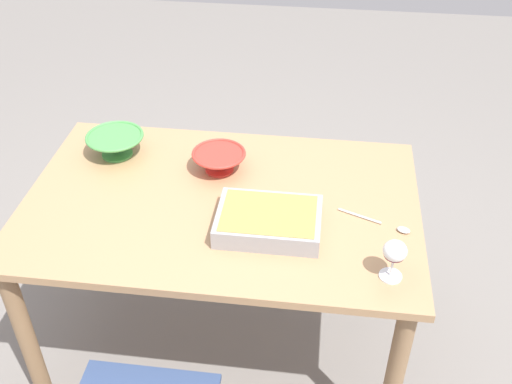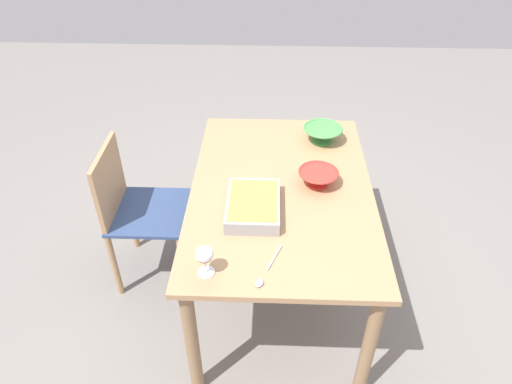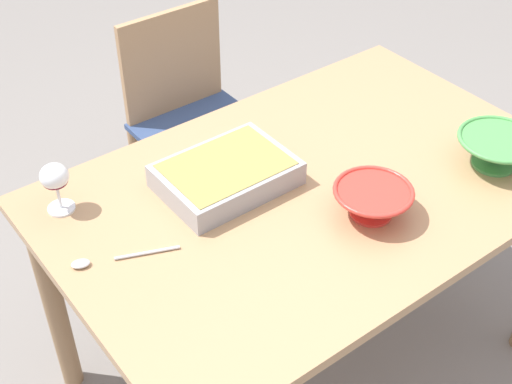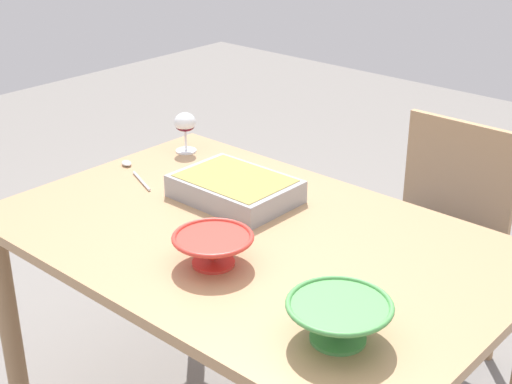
# 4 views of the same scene
# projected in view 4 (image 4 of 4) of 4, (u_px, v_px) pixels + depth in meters

# --- Properties ---
(dining_table) EXTENTS (1.40, 0.91, 0.76)m
(dining_table) POSITION_uv_depth(u_px,v_px,m) (251.00, 268.00, 2.03)
(dining_table) COLOR tan
(dining_table) RESTS_ON ground_plane
(chair) EXTENTS (0.43, 0.43, 0.87)m
(chair) POSITION_uv_depth(u_px,v_px,m) (436.00, 234.00, 2.57)
(chair) COLOR #334772
(chair) RESTS_ON ground_plane
(wine_glass) EXTENTS (0.07, 0.07, 0.14)m
(wine_glass) POSITION_uv_depth(u_px,v_px,m) (185.00, 125.00, 2.51)
(wine_glass) COLOR white
(wine_glass) RESTS_ON dining_table
(casserole_dish) EXTENTS (0.34, 0.25, 0.07)m
(casserole_dish) POSITION_uv_depth(u_px,v_px,m) (235.00, 187.00, 2.17)
(casserole_dish) COLOR #99999E
(casserole_dish) RESTS_ON dining_table
(mixing_bowl) EXTENTS (0.20, 0.20, 0.08)m
(mixing_bowl) POSITION_uv_depth(u_px,v_px,m) (213.00, 248.00, 1.82)
(mixing_bowl) COLOR red
(mixing_bowl) RESTS_ON dining_table
(small_bowl) EXTENTS (0.22, 0.22, 0.09)m
(small_bowl) POSITION_uv_depth(u_px,v_px,m) (339.00, 319.00, 1.53)
(small_bowl) COLOR #4C994C
(small_bowl) RESTS_ON dining_table
(serving_spoon) EXTENTS (0.24, 0.11, 0.01)m
(serving_spoon) POSITION_uv_depth(u_px,v_px,m) (132.00, 169.00, 2.38)
(serving_spoon) COLOR silver
(serving_spoon) RESTS_ON dining_table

